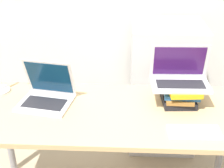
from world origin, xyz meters
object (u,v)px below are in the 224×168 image
at_px(laptop_on_books, 180,76).
at_px(wireless_keyboard, 194,132).
at_px(laptop_left, 47,94).
at_px(book_stack, 180,93).
at_px(mini_fridge, 164,88).

distance_m(laptop_on_books, wireless_keyboard, 0.38).
distance_m(laptop_left, laptop_on_books, 0.82).
bearing_deg(laptop_on_books, laptop_left, -175.77).
height_order(book_stack, wireless_keyboard, book_stack).
height_order(laptop_left, laptop_on_books, laptop_on_books).
height_order(laptop_left, book_stack, laptop_left).
relative_size(laptop_on_books, wireless_keyboard, 1.24).
distance_m(book_stack, mini_fridge, 0.63).
xyz_separation_m(book_stack, wireless_keyboard, (0.04, -0.33, -0.05)).
height_order(laptop_on_books, mini_fridge, laptop_on_books).
xyz_separation_m(laptop_left, laptop_on_books, (0.81, 0.06, 0.11)).
xyz_separation_m(laptop_on_books, wireless_keyboard, (0.04, -0.34, -0.16)).
distance_m(wireless_keyboard, mini_fridge, 0.93).
xyz_separation_m(laptop_on_books, mini_fridge, (-0.01, 0.56, -0.38)).
xyz_separation_m(book_stack, laptop_on_books, (-0.01, 0.01, 0.10)).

